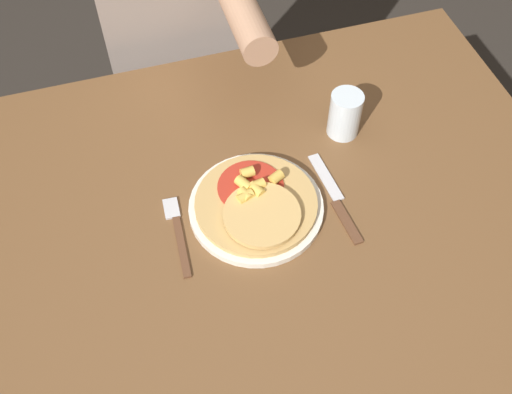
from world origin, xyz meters
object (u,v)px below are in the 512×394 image
fork (177,230)px  pizza (257,203)px  person_diner (173,15)px  knife (336,199)px  dining_table (279,233)px  drinking_glass (345,114)px  plate (256,207)px

fork → pizza: bearing=0.3°
pizza → person_diner: bearing=92.2°
pizza → knife: (0.15, -0.02, -0.02)m
fork → knife: size_ratio=0.80×
fork → person_diner: (0.13, 0.63, -0.01)m
fork → knife: same height
dining_table → person_diner: 0.64m
drinking_glass → person_diner: person_diner is taller
plate → fork: 0.15m
knife → drinking_glass: size_ratio=2.22×
knife → dining_table: bearing=168.2°
pizza → drinking_glass: 0.27m
knife → person_diner: size_ratio=0.18×
drinking_glass → fork: bearing=-159.5°
dining_table → pizza: (-0.05, -0.00, 0.13)m
dining_table → plate: plate is taller
dining_table → pizza: bearing=-176.3°
plate → person_diner: size_ratio=0.21×
knife → person_diner: person_diner is taller
dining_table → person_diner: bearing=96.8°
plate → drinking_glass: (0.23, 0.14, 0.04)m
fork → drinking_glass: (0.38, 0.14, 0.05)m
dining_table → person_diner: person_diner is taller
person_diner → plate: bearing=-87.8°
dining_table → pizza: pizza is taller
fork → knife: (0.31, -0.02, 0.00)m
fork → plate: bearing=1.7°
plate → pizza: pizza is taller
pizza → person_diner: person_diner is taller
dining_table → drinking_glass: (0.18, 0.14, 0.15)m
knife → person_diner: 0.67m
plate → knife: 0.15m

